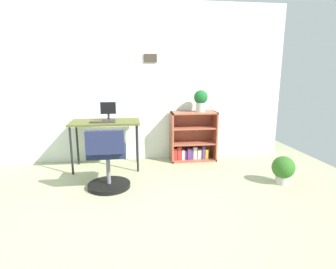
{
  "coord_description": "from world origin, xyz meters",
  "views": [
    {
      "loc": [
        0.11,
        -2.27,
        1.37
      ],
      "look_at": [
        0.58,
        1.16,
        0.61
      ],
      "focal_mm": 29.35,
      "sensor_mm": 36.0,
      "label": 1
    }
  ],
  "objects_px": {
    "monitor": "(108,112)",
    "potted_plant_on_shelf": "(201,100)",
    "office_chair": "(108,163)",
    "bookshelf_low": "(192,139)",
    "desk": "(105,125)",
    "potted_plant_floor": "(283,169)",
    "keyboard": "(103,122)"
  },
  "relations": [
    {
      "from": "desk",
      "to": "potted_plant_floor",
      "type": "xyz_separation_m",
      "value": [
        2.26,
        -0.92,
        -0.44
      ]
    },
    {
      "from": "monitor",
      "to": "bookshelf_low",
      "type": "xyz_separation_m",
      "value": [
        1.3,
        0.15,
        -0.48
      ]
    },
    {
      "from": "keyboard",
      "to": "office_chair",
      "type": "relative_size",
      "value": 0.46
    },
    {
      "from": "keyboard",
      "to": "potted_plant_floor",
      "type": "distance_m",
      "value": 2.48
    },
    {
      "from": "office_chair",
      "to": "bookshelf_low",
      "type": "relative_size",
      "value": 0.97
    },
    {
      "from": "monitor",
      "to": "office_chair",
      "type": "distance_m",
      "value": 1.0
    },
    {
      "from": "desk",
      "to": "potted_plant_floor",
      "type": "bearing_deg",
      "value": -22.25
    },
    {
      "from": "monitor",
      "to": "potted_plant_on_shelf",
      "type": "xyz_separation_m",
      "value": [
        1.41,
        0.1,
        0.16
      ]
    },
    {
      "from": "desk",
      "to": "office_chair",
      "type": "bearing_deg",
      "value": -84.26
    },
    {
      "from": "bookshelf_low",
      "to": "office_chair",
      "type": "bearing_deg",
      "value": -140.92
    },
    {
      "from": "desk",
      "to": "office_chair",
      "type": "relative_size",
      "value": 1.28
    },
    {
      "from": "monitor",
      "to": "bookshelf_low",
      "type": "height_order",
      "value": "monitor"
    },
    {
      "from": "desk",
      "to": "office_chair",
      "type": "distance_m",
      "value": 0.85
    },
    {
      "from": "office_chair",
      "to": "bookshelf_low",
      "type": "xyz_separation_m",
      "value": [
        1.26,
        1.03,
        0.01
      ]
    },
    {
      "from": "desk",
      "to": "office_chair",
      "type": "height_order",
      "value": "office_chair"
    },
    {
      "from": "potted_plant_floor",
      "to": "keyboard",
      "type": "bearing_deg",
      "value": 160.23
    },
    {
      "from": "desk",
      "to": "keyboard",
      "type": "distance_m",
      "value": 0.13
    },
    {
      "from": "keyboard",
      "to": "potted_plant_on_shelf",
      "type": "relative_size",
      "value": 1.04
    },
    {
      "from": "potted_plant_on_shelf",
      "to": "potted_plant_floor",
      "type": "xyz_separation_m",
      "value": [
        0.81,
        -1.11,
        -0.78
      ]
    },
    {
      "from": "desk",
      "to": "potted_plant_on_shelf",
      "type": "bearing_deg",
      "value": 7.14
    },
    {
      "from": "desk",
      "to": "keyboard",
      "type": "xyz_separation_m",
      "value": [
        -0.03,
        -0.1,
        0.07
      ]
    },
    {
      "from": "monitor",
      "to": "potted_plant_floor",
      "type": "distance_m",
      "value": 2.51
    },
    {
      "from": "desk",
      "to": "keyboard",
      "type": "bearing_deg",
      "value": -103.62
    },
    {
      "from": "office_chair",
      "to": "potted_plant_floor",
      "type": "distance_m",
      "value": 2.19
    },
    {
      "from": "monitor",
      "to": "keyboard",
      "type": "bearing_deg",
      "value": -110.78
    },
    {
      "from": "monitor",
      "to": "bookshelf_low",
      "type": "bearing_deg",
      "value": 6.64
    },
    {
      "from": "office_chair",
      "to": "potted_plant_on_shelf",
      "type": "height_order",
      "value": "potted_plant_on_shelf"
    },
    {
      "from": "office_chair",
      "to": "keyboard",
      "type": "bearing_deg",
      "value": 98.64
    },
    {
      "from": "desk",
      "to": "office_chair",
      "type": "xyz_separation_m",
      "value": [
        0.08,
        -0.79,
        -0.31
      ]
    },
    {
      "from": "keyboard",
      "to": "office_chair",
      "type": "xyz_separation_m",
      "value": [
        0.1,
        -0.69,
        -0.38
      ]
    },
    {
      "from": "desk",
      "to": "monitor",
      "type": "height_order",
      "value": "monitor"
    },
    {
      "from": "desk",
      "to": "bookshelf_low",
      "type": "height_order",
      "value": "bookshelf_low"
    }
  ]
}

